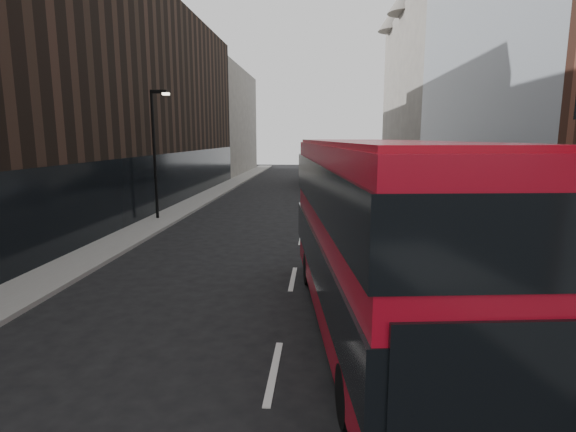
% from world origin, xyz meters
% --- Properties ---
extents(sidewalk_right, '(3.00, 80.00, 0.15)m').
position_xyz_m(sidewalk_right, '(7.50, 25.00, 0.07)').
color(sidewalk_right, slate).
rests_on(sidewalk_right, ground).
extents(sidewalk_left, '(2.00, 80.00, 0.15)m').
position_xyz_m(sidewalk_left, '(-8.00, 25.00, 0.07)').
color(sidewalk_left, slate).
rests_on(sidewalk_left, ground).
extents(building_modern_block, '(5.03, 22.00, 20.00)m').
position_xyz_m(building_modern_block, '(11.47, 21.00, 9.90)').
color(building_modern_block, '#A1A5AB').
rests_on(building_modern_block, ground).
extents(building_victorian, '(6.50, 24.00, 21.00)m').
position_xyz_m(building_victorian, '(11.38, 44.00, 9.66)').
color(building_victorian, '#67615B').
rests_on(building_victorian, ground).
extents(building_left_mid, '(5.00, 24.00, 14.00)m').
position_xyz_m(building_left_mid, '(-11.50, 30.00, 7.00)').
color(building_left_mid, black).
rests_on(building_left_mid, ground).
extents(building_left_far, '(5.00, 20.00, 13.00)m').
position_xyz_m(building_left_far, '(-11.50, 52.00, 6.50)').
color(building_left_far, '#67615B').
rests_on(building_left_far, ground).
extents(street_lamp, '(1.06, 0.22, 7.00)m').
position_xyz_m(street_lamp, '(-8.22, 18.00, 4.18)').
color(street_lamp, black).
rests_on(street_lamp, sidewalk_left).
extents(red_bus, '(3.98, 11.52, 4.57)m').
position_xyz_m(red_bus, '(2.09, 4.12, 2.54)').
color(red_bus, '#A2091A').
rests_on(red_bus, ground).
extents(grey_bus, '(2.90, 12.03, 3.87)m').
position_xyz_m(grey_bus, '(0.80, 39.34, 2.07)').
color(grey_bus, black).
rests_on(grey_bus, ground).
extents(car_a, '(1.64, 3.67, 1.22)m').
position_xyz_m(car_a, '(3.16, 12.11, 0.61)').
color(car_a, black).
rests_on(car_a, ground).
extents(car_b, '(1.76, 4.75, 1.55)m').
position_xyz_m(car_b, '(3.01, 24.36, 0.78)').
color(car_b, gray).
rests_on(car_b, ground).
extents(car_c, '(2.25, 4.67, 1.31)m').
position_xyz_m(car_c, '(2.38, 32.06, 0.65)').
color(car_c, black).
rests_on(car_c, ground).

